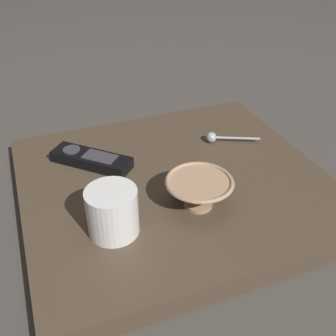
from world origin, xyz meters
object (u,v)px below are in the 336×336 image
cereal_bowl (199,191)px  teaspoon (216,138)px  coffee_mug (112,211)px  tv_remote_near (91,159)px

cereal_bowl → teaspoon: 0.25m
cereal_bowl → teaspoon: cereal_bowl is taller
cereal_bowl → teaspoon: size_ratio=1.08×
coffee_mug → teaspoon: 0.38m
coffee_mug → tv_remote_near: (0.23, -0.01, -0.03)m
coffee_mug → cereal_bowl: bearing=-87.3°
coffee_mug → tv_remote_near: size_ratio=0.72×
cereal_bowl → tv_remote_near: (0.22, 0.16, -0.02)m
cereal_bowl → coffee_mug: coffee_mug is taller
teaspoon → tv_remote_near: bearing=87.3°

